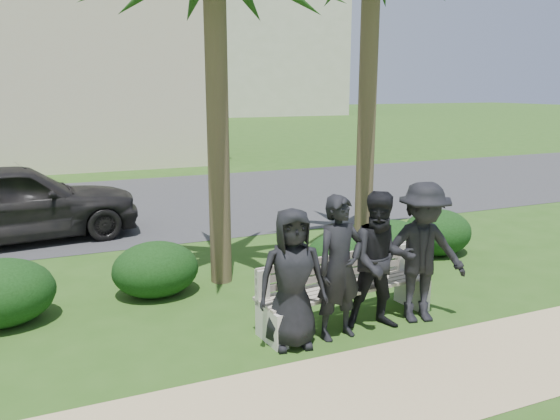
# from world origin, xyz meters

# --- Properties ---
(ground) EXTENTS (160.00, 160.00, 0.00)m
(ground) POSITION_xyz_m (0.00, 0.00, 0.00)
(ground) COLOR #294F16
(ground) RESTS_ON ground
(footpath) EXTENTS (30.00, 1.60, 0.01)m
(footpath) POSITION_xyz_m (0.00, -1.80, 0.00)
(footpath) COLOR tan
(footpath) RESTS_ON ground
(asphalt_street) EXTENTS (160.00, 8.00, 0.01)m
(asphalt_street) POSITION_xyz_m (0.00, 8.00, 0.00)
(asphalt_street) COLOR #2D2D30
(asphalt_street) RESTS_ON ground
(stucco_bldg_right) EXTENTS (8.40, 8.40, 7.30)m
(stucco_bldg_right) POSITION_xyz_m (-1.00, 18.00, 3.66)
(stucco_bldg_right) COLOR beige
(stucco_bldg_right) RESTS_ON ground
(park_bench) EXTENTS (2.39, 0.81, 0.81)m
(park_bench) POSITION_xyz_m (0.20, -0.27, 0.37)
(park_bench) COLOR gray
(park_bench) RESTS_ON ground
(man_a) EXTENTS (0.86, 0.63, 1.61)m
(man_a) POSITION_xyz_m (-0.70, -0.61, 0.81)
(man_a) COLOR black
(man_a) RESTS_ON ground
(man_b) EXTENTS (0.67, 0.49, 1.71)m
(man_b) POSITION_xyz_m (-0.10, -0.62, 0.86)
(man_b) COLOR black
(man_b) RESTS_ON ground
(man_c) EXTENTS (0.98, 0.86, 1.71)m
(man_c) POSITION_xyz_m (0.49, -0.59, 0.85)
(man_c) COLOR black
(man_c) RESTS_ON ground
(man_d) EXTENTS (1.27, 0.89, 1.78)m
(man_d) POSITION_xyz_m (1.07, -0.60, 0.89)
(man_d) COLOR black
(man_d) RESTS_ON ground
(hedge_a) EXTENTS (1.31, 1.08, 0.86)m
(hedge_a) POSITION_xyz_m (-3.80, 1.35, 0.43)
(hedge_a) COLOR black
(hedge_a) RESTS_ON ground
(hedge_b) EXTENTS (1.22, 1.01, 0.79)m
(hedge_b) POSITION_xyz_m (-1.84, 1.59, 0.40)
(hedge_b) COLOR black
(hedge_b) RESTS_ON ground
(hedge_d) EXTENTS (1.13, 0.94, 0.74)m
(hedge_d) POSITION_xyz_m (0.95, 1.21, 0.37)
(hedge_d) COLOR black
(hedge_d) RESTS_ON ground
(hedge_e) EXTENTS (1.27, 1.05, 0.83)m
(hedge_e) POSITION_xyz_m (1.91, 1.27, 0.41)
(hedge_e) COLOR black
(hedge_e) RESTS_ON ground
(hedge_f) EXTENTS (1.26, 1.04, 0.82)m
(hedge_f) POSITION_xyz_m (3.13, 1.63, 0.41)
(hedge_f) COLOR black
(hedge_f) RESTS_ON ground
(car_a) EXTENTS (4.69, 2.33, 1.54)m
(car_a) POSITION_xyz_m (-3.77, 5.41, 0.77)
(car_a) COLOR black
(car_a) RESTS_ON ground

